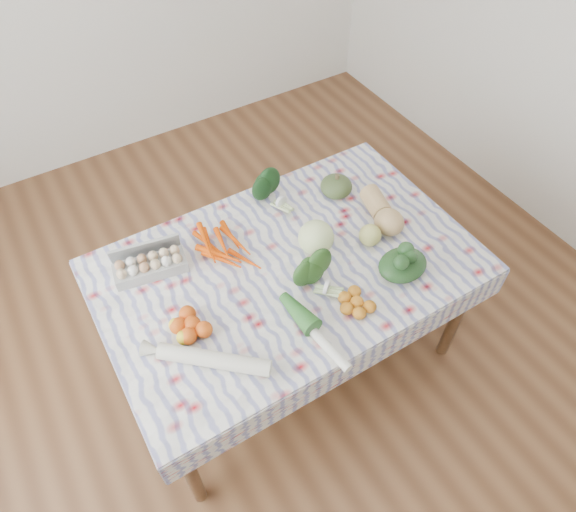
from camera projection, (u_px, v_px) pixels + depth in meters
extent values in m
plane|color=brown|center=(288.00, 351.00, 2.87)|extent=(4.50, 4.50, 0.00)
cube|color=brown|center=(288.00, 269.00, 2.31)|extent=(1.60, 1.00, 0.04)
cylinder|color=brown|center=(189.00, 470.00, 2.10)|extent=(0.06, 0.06, 0.71)
cylinder|color=brown|center=(458.00, 314.00, 2.60)|extent=(0.06, 0.06, 0.71)
cylinder|color=brown|center=(118.00, 317.00, 2.59)|extent=(0.06, 0.06, 0.71)
cylinder|color=brown|center=(355.00, 210.00, 3.09)|extent=(0.06, 0.06, 0.71)
cube|color=silver|center=(288.00, 265.00, 2.29)|extent=(1.66, 1.06, 0.01)
cube|color=#9B9C98|center=(150.00, 266.00, 2.23)|extent=(0.33, 0.18, 0.08)
cube|color=#F24901|center=(227.00, 251.00, 2.31)|extent=(0.30, 0.28, 0.05)
ellipsoid|color=#133313|center=(274.00, 191.00, 2.49)|extent=(0.20, 0.18, 0.15)
ellipsoid|color=#3E5028|center=(336.00, 186.00, 2.54)|extent=(0.20, 0.20, 0.10)
sphere|color=#D0E493|center=(316.00, 238.00, 2.28)|extent=(0.20, 0.20, 0.16)
ellipsoid|color=tan|center=(382.00, 210.00, 2.42)|extent=(0.20, 0.31, 0.13)
cube|color=#D85111|center=(192.00, 324.00, 2.04)|extent=(0.27, 0.27, 0.07)
ellipsoid|color=#244A19|center=(315.00, 282.00, 2.15)|extent=(0.21, 0.21, 0.11)
cube|color=orange|center=(357.00, 301.00, 2.12)|extent=(0.20, 0.20, 0.06)
sphere|color=#CDCC66|center=(370.00, 235.00, 2.33)|extent=(0.10, 0.10, 0.10)
ellipsoid|color=#183416|center=(403.00, 265.00, 2.22)|extent=(0.27, 0.24, 0.10)
cylinder|color=silver|center=(214.00, 360.00, 1.94)|extent=(0.39, 0.35, 0.07)
cylinder|color=silver|center=(315.00, 333.00, 2.03)|extent=(0.09, 0.40, 0.04)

